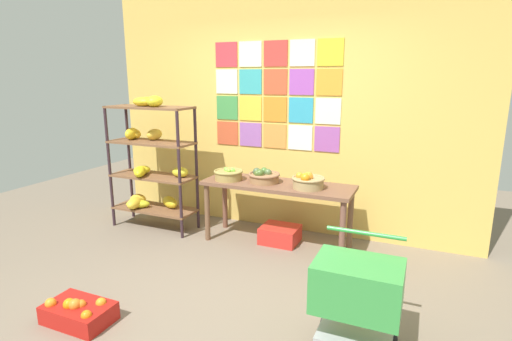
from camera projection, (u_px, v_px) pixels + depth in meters
The scene contains 10 objects.
ground at pixel (216, 291), 3.53m from camera, with size 9.38×9.38×0.00m, color #796A59.
back_wall_with_art at pixel (284, 113), 4.74m from camera, with size 4.55×0.07×2.84m.
banana_shelf_unit at pixel (149, 159), 4.88m from camera, with size 1.06×0.51×1.63m.
display_table at pixel (277, 192), 4.40m from camera, with size 1.66×0.55×0.70m.
fruit_basket_back_right at pixel (228, 174), 4.52m from camera, with size 0.33×0.33×0.14m.
fruit_basket_centre at pixel (308, 181), 4.18m from camera, with size 0.35×0.35×0.18m.
fruit_basket_left at pixel (264, 176), 4.41m from camera, with size 0.35×0.35×0.16m.
produce_crate_under_table at pixel (280, 234), 4.56m from camera, with size 0.42×0.35×0.19m, color red.
orange_crate_foreground at pixel (79, 312), 3.07m from camera, with size 0.52×0.32×0.21m.
shopping_cart at pixel (357, 290), 2.69m from camera, with size 0.58×0.46×0.78m.
Camera 1 is at (1.60, -2.79, 1.84)m, focal length 28.13 mm.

